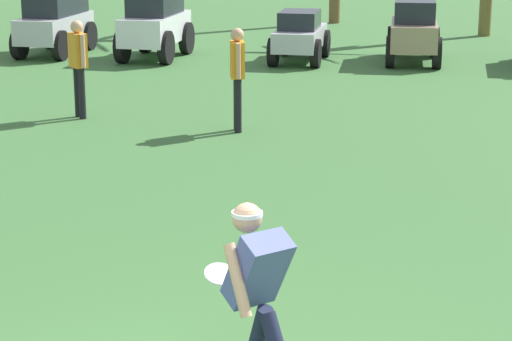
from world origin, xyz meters
name	(u,v)px	position (x,y,z in m)	size (l,w,h in m)	color
frisbee_thrower	(259,293)	(0.54, 0.69, 0.79)	(0.68, 1.02, 1.39)	#191E38
frisbee_in_flight	(221,274)	(0.16, 1.41, 0.63)	(0.34, 0.34, 0.11)	white
teammate_near_sideline	(237,70)	(-0.77, 8.98, 0.94)	(0.27, 0.50, 1.56)	black
teammate_midfield	(78,60)	(-3.40, 9.63, 0.94)	(0.37, 0.43, 1.56)	black
parked_car_slot_b	(55,22)	(-5.94, 16.26, 0.72)	(1.35, 2.48, 1.34)	#B7BABF
parked_car_slot_c	(155,25)	(-3.56, 15.92, 0.74)	(1.37, 2.43, 1.40)	silver
parked_car_slot_d	(300,36)	(-0.37, 15.83, 0.56)	(1.23, 2.26, 1.10)	#B7BABF
parked_car_slot_e	(414,28)	(2.07, 16.12, 0.72)	(1.20, 2.42, 1.34)	#998466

